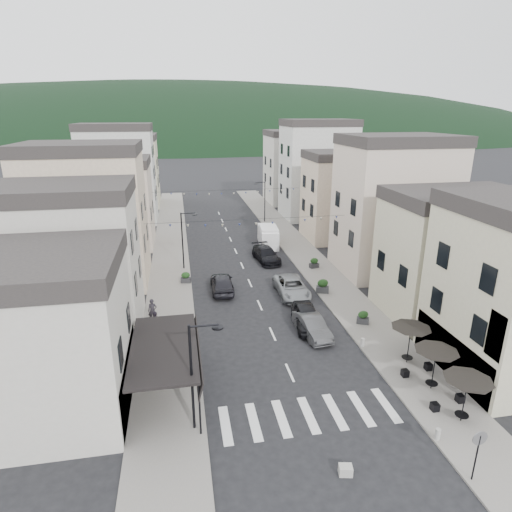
{
  "coord_description": "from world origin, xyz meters",
  "views": [
    {
      "loc": [
        -6.22,
        -16.26,
        15.52
      ],
      "look_at": [
        0.16,
        18.67,
        3.5
      ],
      "focal_mm": 30.0,
      "sensor_mm": 36.0,
      "label": 1
    }
  ],
  "objects_px": {
    "parked_car_b": "(312,326)",
    "pedestrian_b": "(156,323)",
    "parked_car_c": "(292,287)",
    "parked_car_e": "(222,283)",
    "delivery_van": "(268,236)",
    "pedestrian_a": "(153,311)",
    "parked_car_a": "(307,317)",
    "parked_car_d": "(266,254)"
  },
  "relations": [
    {
      "from": "parked_car_b",
      "to": "pedestrian_b",
      "type": "distance_m",
      "value": 11.38
    },
    {
      "from": "parked_car_c",
      "to": "parked_car_e",
      "type": "xyz_separation_m",
      "value": [
        -5.99,
        1.95,
        0.07
      ]
    },
    {
      "from": "parked_car_b",
      "to": "delivery_van",
      "type": "bearing_deg",
      "value": 79.9
    },
    {
      "from": "parked_car_c",
      "to": "parked_car_e",
      "type": "distance_m",
      "value": 6.3
    },
    {
      "from": "parked_car_b",
      "to": "pedestrian_a",
      "type": "bearing_deg",
      "value": 154.47
    },
    {
      "from": "parked_car_a",
      "to": "pedestrian_a",
      "type": "relative_size",
      "value": 2.51
    },
    {
      "from": "pedestrian_a",
      "to": "pedestrian_b",
      "type": "height_order",
      "value": "pedestrian_a"
    },
    {
      "from": "pedestrian_b",
      "to": "parked_car_e",
      "type": "bearing_deg",
      "value": 50.63
    },
    {
      "from": "parked_car_d",
      "to": "delivery_van",
      "type": "relative_size",
      "value": 0.98
    },
    {
      "from": "parked_car_d",
      "to": "delivery_van",
      "type": "height_order",
      "value": "delivery_van"
    },
    {
      "from": "parked_car_b",
      "to": "pedestrian_b",
      "type": "height_order",
      "value": "pedestrian_b"
    },
    {
      "from": "parked_car_e",
      "to": "parked_car_d",
      "type": "bearing_deg",
      "value": -125.69
    },
    {
      "from": "parked_car_d",
      "to": "parked_car_e",
      "type": "relative_size",
      "value": 1.08
    },
    {
      "from": "pedestrian_a",
      "to": "parked_car_a",
      "type": "bearing_deg",
      "value": -8.91
    },
    {
      "from": "pedestrian_b",
      "to": "parked_car_d",
      "type": "bearing_deg",
      "value": 51.22
    },
    {
      "from": "pedestrian_a",
      "to": "pedestrian_b",
      "type": "distance_m",
      "value": 1.84
    },
    {
      "from": "parked_car_a",
      "to": "parked_car_d",
      "type": "bearing_deg",
      "value": 95.45
    },
    {
      "from": "delivery_van",
      "to": "pedestrian_a",
      "type": "distance_m",
      "value": 22.35
    },
    {
      "from": "parked_car_c",
      "to": "parked_car_d",
      "type": "xyz_separation_m",
      "value": [
        -0.39,
        9.34,
        -0.0
      ]
    },
    {
      "from": "parked_car_b",
      "to": "parked_car_e",
      "type": "height_order",
      "value": "parked_car_e"
    },
    {
      "from": "pedestrian_a",
      "to": "parked_car_c",
      "type": "bearing_deg",
      "value": 19.54
    },
    {
      "from": "pedestrian_b",
      "to": "delivery_van",
      "type": "bearing_deg",
      "value": 56.9
    },
    {
      "from": "parked_car_c",
      "to": "delivery_van",
      "type": "xyz_separation_m",
      "value": [
        1.0,
        14.97,
        0.46
      ]
    },
    {
      "from": "parked_car_e",
      "to": "pedestrian_b",
      "type": "xyz_separation_m",
      "value": [
        -5.57,
        -7.05,
        0.12
      ]
    },
    {
      "from": "parked_car_b",
      "to": "parked_car_d",
      "type": "bearing_deg",
      "value": 83.49
    },
    {
      "from": "parked_car_b",
      "to": "parked_car_d",
      "type": "relative_size",
      "value": 0.83
    },
    {
      "from": "parked_car_a",
      "to": "parked_car_b",
      "type": "xyz_separation_m",
      "value": [
        0.0,
        -1.31,
        -0.09
      ]
    },
    {
      "from": "parked_car_a",
      "to": "parked_car_b",
      "type": "relative_size",
      "value": 1.09
    },
    {
      "from": "parked_car_a",
      "to": "pedestrian_a",
      "type": "height_order",
      "value": "pedestrian_a"
    },
    {
      "from": "parked_car_d",
      "to": "parked_car_e",
      "type": "distance_m",
      "value": 9.27
    },
    {
      "from": "parked_car_b",
      "to": "delivery_van",
      "type": "height_order",
      "value": "delivery_van"
    },
    {
      "from": "parked_car_a",
      "to": "pedestrian_b",
      "type": "distance_m",
      "value": 11.2
    },
    {
      "from": "parked_car_a",
      "to": "delivery_van",
      "type": "bearing_deg",
      "value": 91.64
    },
    {
      "from": "parked_car_a",
      "to": "parked_car_d",
      "type": "height_order",
      "value": "parked_car_a"
    },
    {
      "from": "parked_car_c",
      "to": "pedestrian_a",
      "type": "relative_size",
      "value": 2.92
    },
    {
      "from": "pedestrian_a",
      "to": "pedestrian_b",
      "type": "xyz_separation_m",
      "value": [
        0.32,
        -1.81,
        -0.11
      ]
    },
    {
      "from": "parked_car_b",
      "to": "parked_car_c",
      "type": "xyz_separation_m",
      "value": [
        0.39,
        7.25,
        0.05
      ]
    },
    {
      "from": "pedestrian_a",
      "to": "parked_car_b",
      "type": "bearing_deg",
      "value": -14.95
    },
    {
      "from": "parked_car_a",
      "to": "parked_car_e",
      "type": "height_order",
      "value": "parked_car_e"
    },
    {
      "from": "parked_car_a",
      "to": "pedestrian_a",
      "type": "bearing_deg",
      "value": 172.47
    },
    {
      "from": "parked_car_e",
      "to": "delivery_van",
      "type": "xyz_separation_m",
      "value": [
        6.99,
        13.02,
        0.39
      ]
    },
    {
      "from": "parked_car_e",
      "to": "delivery_van",
      "type": "distance_m",
      "value": 14.79
    }
  ]
}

